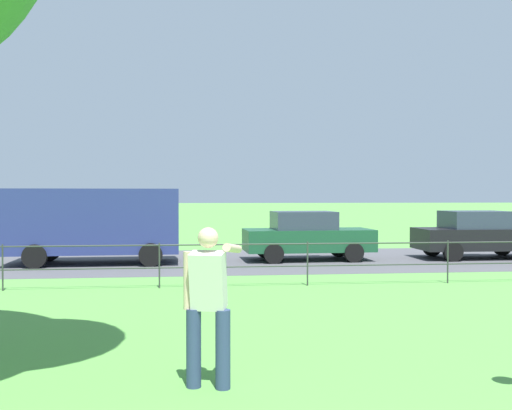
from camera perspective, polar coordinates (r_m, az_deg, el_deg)
The scene contains 6 objects.
street_strip at distance 18.41m, azimuth -3.32°, elevation -5.42°, with size 80.00×6.99×0.01m, color #4C4C51.
park_fence at distance 13.11m, azimuth -2.11°, elevation -5.11°, with size 29.92×0.04×1.00m.
person_thrower at distance 6.32m, azimuth -4.67°, elevation -9.33°, with size 0.67×0.76×1.71m.
panel_van_left at distance 18.12m, azimuth -15.43°, elevation -1.54°, with size 5.04×2.19×2.24m.
car_dark_green_center at distance 18.51m, azimuth 4.98°, elevation -2.98°, with size 4.06×1.92×1.54m.
car_black_far_right at distance 20.29m, azimuth 20.81°, elevation -2.70°, with size 4.01×1.83×1.54m.
Camera 1 is at (-0.95, -1.40, 2.05)m, focal length 41.02 mm.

